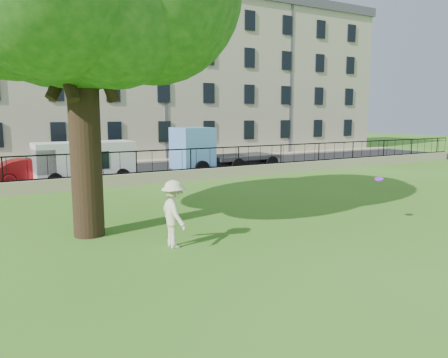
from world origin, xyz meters
TOP-DOWN VIEW (x-y plane):
  - ground at (0.00, 0.00)m, footprint 120.00×120.00m
  - retaining_wall at (0.00, 12.00)m, footprint 50.00×0.40m
  - iron_railing at (0.00, 12.00)m, footprint 50.00×0.05m
  - street at (0.00, 16.70)m, footprint 60.00×9.00m
  - sidewalk at (0.00, 21.90)m, footprint 60.00×1.40m
  - building_row at (0.00, 27.57)m, footprint 56.40×10.40m
  - man at (-2.50, 1.50)m, footprint 0.68×1.18m
  - frisbee at (4.00, 0.35)m, footprint 0.33×0.34m
  - red_sedan at (-4.50, 15.40)m, footprint 3.97×1.67m
  - white_van at (-2.00, 14.40)m, footprint 5.04×2.07m
  - blue_truck at (6.50, 14.40)m, footprint 6.67×2.60m

SIDE VIEW (x-z plane):
  - ground at x=0.00m, z-range 0.00..0.00m
  - street at x=0.00m, z-range 0.00..0.01m
  - sidewalk at x=0.00m, z-range 0.00..0.12m
  - retaining_wall at x=0.00m, z-range 0.00..0.60m
  - red_sedan at x=-4.50m, z-range 0.00..1.28m
  - man at x=-2.50m, z-range 0.00..1.81m
  - white_van at x=-2.00m, z-range 0.00..2.09m
  - iron_railing at x=0.00m, z-range 0.59..1.72m
  - blue_truck at x=6.50m, z-range 0.00..2.76m
  - frisbee at x=4.00m, z-range 1.45..1.57m
  - building_row at x=0.00m, z-range 0.02..13.82m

